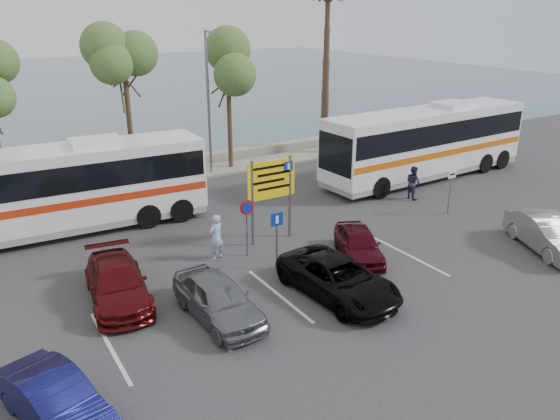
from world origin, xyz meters
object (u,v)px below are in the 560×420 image
pedestrian_near (216,237)px  car_silver_a (218,298)px  street_lamp_right (209,96)px  car_red (359,244)px  car_silver_b (548,234)px  coach_bus_right (426,145)px  pedestrian_far (413,182)px  coach_bus_left (55,193)px  car_blue (55,401)px  direction_sign (271,186)px  suv_black (338,278)px  car_maroon (117,283)px

pedestrian_near → car_silver_a: bearing=47.9°
street_lamp_right → car_red: street_lamp_right is taller
pedestrian_near → car_silver_b: bearing=134.5°
coach_bus_right → pedestrian_far: size_ratio=7.84×
coach_bus_left → car_red: (9.50, -8.83, -1.23)m
car_silver_a → car_blue: bearing=-159.3°
street_lamp_right → pedestrian_far: street_lamp_right is taller
direction_sign → coach_bus_right: bearing=15.1°
street_lamp_right → coach_bus_left: bearing=-153.2°
coach_bus_right → car_silver_a: coach_bus_right is taller
street_lamp_right → car_blue: bearing=-124.9°
car_blue → car_red: (11.88, 3.39, -0.00)m
coach_bus_right → car_red: (-10.25, -6.61, -1.32)m
coach_bus_left → car_red: coach_bus_left is taller
coach_bus_right → car_blue: (-22.13, -10.00, -1.32)m
car_silver_b → pedestrian_near: 13.33m
street_lamp_right → car_silver_a: size_ratio=1.95×
car_silver_a → car_blue: (-5.28, -2.25, -0.07)m
car_silver_a → coach_bus_right: bearing=22.3°
car_red → suv_black: bearing=-116.3°
coach_bus_left → car_silver_b: size_ratio=3.01×
car_silver_a → car_silver_b: (13.60, -2.25, 0.01)m
coach_bus_right → car_blue: size_ratio=3.57×
coach_bus_right → pedestrian_near: bearing=-166.0°
coach_bus_left → suv_black: coach_bus_left is taller
coach_bus_left → car_silver_b: 20.57m
direction_sign → pedestrian_far: (8.98, 0.89, -1.56)m
suv_black → coach_bus_left: bearing=118.8°
street_lamp_right → car_maroon: size_ratio=1.77×
car_blue → car_silver_b: (18.88, 0.00, 0.08)m
direction_sign → coach_bus_right: (12.24, 3.30, -0.48)m
street_lamp_right → pedestrian_far: (6.98, -9.43, -3.73)m
suv_black → car_silver_b: (9.50, -1.42, 0.04)m
car_blue → suv_black: bearing=-8.9°
street_lamp_right → coach_bus_left: (-9.50, -4.80, -2.75)m
car_red → pedestrian_far: 8.15m
coach_bus_right → car_maroon: size_ratio=3.00×
coach_bus_right → direction_sign: bearing=-164.9°
coach_bus_left → car_blue: coach_bus_left is taller
car_maroon → pedestrian_far: 16.19m
street_lamp_right → direction_sign: bearing=-100.9°
street_lamp_right → car_maroon: street_lamp_right is taller
car_blue → direction_sign: bearing=16.6°
car_maroon → pedestrian_near: size_ratio=2.46×
direction_sign → coach_bus_left: size_ratio=0.28×
car_silver_a → car_silver_b: car_silver_b is taller
direction_sign → car_silver_b: (9.00, -6.70, -1.72)m
street_lamp_right → suv_black: street_lamp_right is taller
suv_black → pedestrian_far: 11.31m
street_lamp_right → car_silver_a: street_lamp_right is taller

